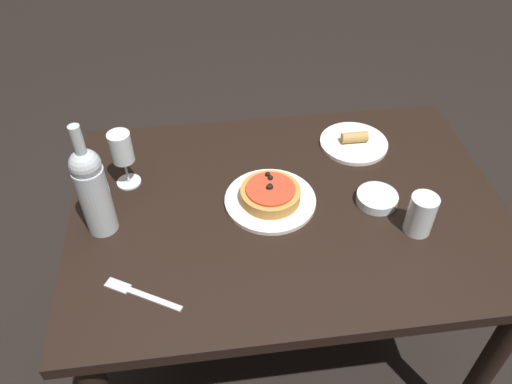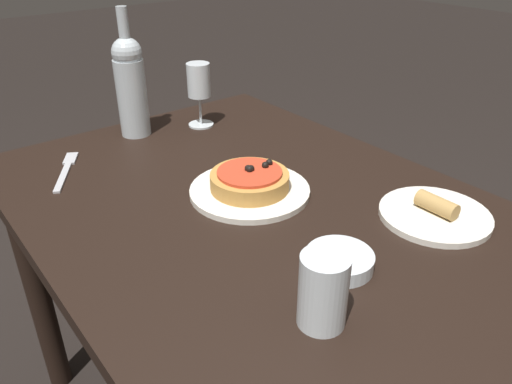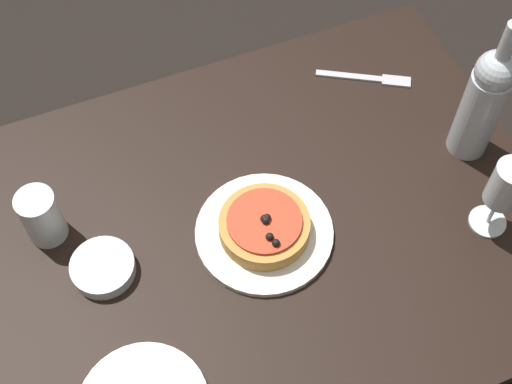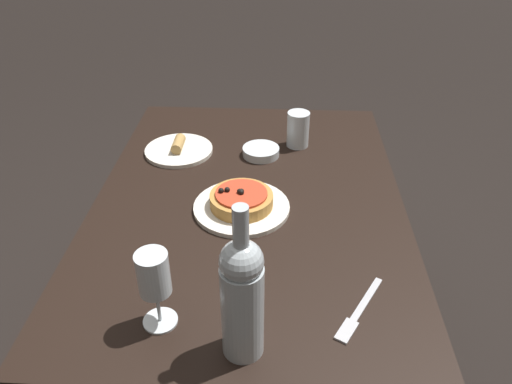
{
  "view_description": "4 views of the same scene",
  "coord_description": "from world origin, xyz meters",
  "px_view_note": "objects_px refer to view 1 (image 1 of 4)",
  "views": [
    {
      "loc": [
        -0.21,
        -0.93,
        1.66
      ],
      "look_at": [
        -0.09,
        -0.04,
        0.82
      ],
      "focal_mm": 35.0,
      "sensor_mm": 36.0,
      "label": 1
    },
    {
      "loc": [
        0.66,
        -0.53,
        1.21
      ],
      "look_at": [
        0.0,
        -0.01,
        0.75
      ],
      "focal_mm": 35.0,
      "sensor_mm": 36.0,
      "label": 2
    },
    {
      "loc": [
        0.2,
        0.58,
        1.83
      ],
      "look_at": [
        -0.05,
        -0.03,
        0.79
      ],
      "focal_mm": 50.0,
      "sensor_mm": 36.0,
      "label": 3
    },
    {
      "loc": [
        -1.08,
        -0.08,
        1.46
      ],
      "look_at": [
        0.0,
        -0.02,
        0.74
      ],
      "focal_mm": 35.0,
      "sensor_mm": 36.0,
      "label": 4
    }
  ],
  "objects_px": {
    "wine_bottle": "(93,189)",
    "water_cup": "(421,214)",
    "side_bowl": "(377,198)",
    "fork": "(138,293)",
    "pizza": "(270,193)",
    "wine_glass": "(122,150)",
    "side_plate": "(354,142)",
    "dinner_plate": "(270,200)",
    "dining_table": "(287,230)"
  },
  "relations": [
    {
      "from": "wine_glass",
      "to": "side_plate",
      "type": "relative_size",
      "value": 0.82
    },
    {
      "from": "side_bowl",
      "to": "side_plate",
      "type": "xyz_separation_m",
      "value": [
        0.01,
        0.25,
        -0.0
      ]
    },
    {
      "from": "pizza",
      "to": "side_bowl",
      "type": "xyz_separation_m",
      "value": [
        0.28,
        -0.04,
        -0.02
      ]
    },
    {
      "from": "fork",
      "to": "water_cup",
      "type": "bearing_deg",
      "value": -141.21
    },
    {
      "from": "water_cup",
      "to": "side_bowl",
      "type": "relative_size",
      "value": 1.0
    },
    {
      "from": "side_bowl",
      "to": "fork",
      "type": "xyz_separation_m",
      "value": [
        -0.62,
        -0.22,
        -0.01
      ]
    },
    {
      "from": "wine_glass",
      "to": "water_cup",
      "type": "relative_size",
      "value": 1.53
    },
    {
      "from": "wine_glass",
      "to": "water_cup",
      "type": "xyz_separation_m",
      "value": [
        0.73,
        -0.27,
        -0.06
      ]
    },
    {
      "from": "dinner_plate",
      "to": "water_cup",
      "type": "distance_m",
      "value": 0.38
    },
    {
      "from": "dining_table",
      "to": "fork",
      "type": "relative_size",
      "value": 6.46
    },
    {
      "from": "pizza",
      "to": "side_bowl",
      "type": "distance_m",
      "value": 0.29
    },
    {
      "from": "side_bowl",
      "to": "side_plate",
      "type": "bearing_deg",
      "value": 88.43
    },
    {
      "from": "side_bowl",
      "to": "wine_bottle",
      "type": "bearing_deg",
      "value": 179.94
    },
    {
      "from": "pizza",
      "to": "side_plate",
      "type": "height_order",
      "value": "pizza"
    },
    {
      "from": "dining_table",
      "to": "fork",
      "type": "xyz_separation_m",
      "value": [
        -0.39,
        -0.24,
        0.1
      ]
    },
    {
      "from": "wine_bottle",
      "to": "fork",
      "type": "xyz_separation_m",
      "value": [
        0.09,
        -0.22,
        -0.13
      ]
    },
    {
      "from": "dining_table",
      "to": "wine_bottle",
      "type": "height_order",
      "value": "wine_bottle"
    },
    {
      "from": "water_cup",
      "to": "fork",
      "type": "relative_size",
      "value": 0.62
    },
    {
      "from": "dining_table",
      "to": "side_bowl",
      "type": "xyz_separation_m",
      "value": [
        0.24,
        -0.02,
        0.11
      ]
    },
    {
      "from": "wine_glass",
      "to": "wine_bottle",
      "type": "xyz_separation_m",
      "value": [
        -0.05,
        -0.16,
        0.02
      ]
    },
    {
      "from": "dining_table",
      "to": "pizza",
      "type": "distance_m",
      "value": 0.14
    },
    {
      "from": "wine_glass",
      "to": "pizza",
      "type": "bearing_deg",
      "value": -18.52
    },
    {
      "from": "side_plate",
      "to": "dining_table",
      "type": "bearing_deg",
      "value": -136.6
    },
    {
      "from": "dinner_plate",
      "to": "wine_glass",
      "type": "bearing_deg",
      "value": 161.44
    },
    {
      "from": "dinner_plate",
      "to": "side_bowl",
      "type": "distance_m",
      "value": 0.28
    },
    {
      "from": "wine_glass",
      "to": "side_bowl",
      "type": "distance_m",
      "value": 0.69
    },
    {
      "from": "dining_table",
      "to": "side_bowl",
      "type": "relative_size",
      "value": 10.42
    },
    {
      "from": "side_bowl",
      "to": "fork",
      "type": "distance_m",
      "value": 0.66
    },
    {
      "from": "wine_bottle",
      "to": "side_plate",
      "type": "xyz_separation_m",
      "value": [
        0.72,
        0.25,
        -0.12
      ]
    },
    {
      "from": "wine_glass",
      "to": "side_bowl",
      "type": "bearing_deg",
      "value": -13.93
    },
    {
      "from": "wine_bottle",
      "to": "water_cup",
      "type": "relative_size",
      "value": 2.86
    },
    {
      "from": "water_cup",
      "to": "side_bowl",
      "type": "distance_m",
      "value": 0.14
    },
    {
      "from": "pizza",
      "to": "fork",
      "type": "bearing_deg",
      "value": -143.07
    },
    {
      "from": "wine_glass",
      "to": "side_plate",
      "type": "height_order",
      "value": "wine_glass"
    },
    {
      "from": "dinner_plate",
      "to": "pizza",
      "type": "height_order",
      "value": "pizza"
    },
    {
      "from": "dining_table",
      "to": "wine_glass",
      "type": "distance_m",
      "value": 0.5
    },
    {
      "from": "pizza",
      "to": "side_bowl",
      "type": "bearing_deg",
      "value": -7.47
    },
    {
      "from": "dinner_plate",
      "to": "wine_bottle",
      "type": "height_order",
      "value": "wine_bottle"
    },
    {
      "from": "dinner_plate",
      "to": "side_bowl",
      "type": "bearing_deg",
      "value": -7.42
    },
    {
      "from": "dining_table",
      "to": "side_plate",
      "type": "height_order",
      "value": "side_plate"
    },
    {
      "from": "pizza",
      "to": "wine_glass",
      "type": "bearing_deg",
      "value": 161.48
    },
    {
      "from": "dining_table",
      "to": "wine_glass",
      "type": "xyz_separation_m",
      "value": [
        -0.43,
        0.14,
        0.22
      ]
    },
    {
      "from": "dining_table",
      "to": "wine_bottle",
      "type": "bearing_deg",
      "value": -177.52
    },
    {
      "from": "wine_glass",
      "to": "fork",
      "type": "height_order",
      "value": "wine_glass"
    },
    {
      "from": "side_bowl",
      "to": "fork",
      "type": "relative_size",
      "value": 0.62
    },
    {
      "from": "wine_glass",
      "to": "wine_bottle",
      "type": "height_order",
      "value": "wine_bottle"
    },
    {
      "from": "wine_bottle",
      "to": "wine_glass",
      "type": "bearing_deg",
      "value": 71.68
    },
    {
      "from": "fork",
      "to": "side_plate",
      "type": "height_order",
      "value": "side_plate"
    },
    {
      "from": "wine_bottle",
      "to": "fork",
      "type": "bearing_deg",
      "value": -66.56
    },
    {
      "from": "water_cup",
      "to": "side_plate",
      "type": "height_order",
      "value": "water_cup"
    }
  ]
}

